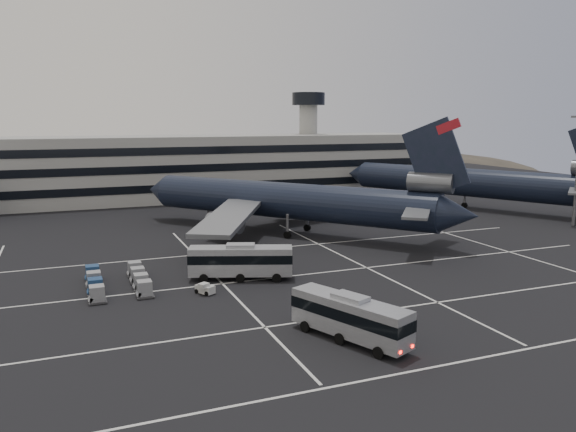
{
  "coord_description": "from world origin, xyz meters",
  "views": [
    {
      "loc": [
        -21.22,
        -53.62,
        17.86
      ],
      "look_at": [
        6.04,
        14.8,
        5.0
      ],
      "focal_mm": 35.0,
      "sensor_mm": 36.0,
      "label": 1
    }
  ],
  "objects_px": {
    "uld_cluster": "(117,281)",
    "bus_near": "(350,316)",
    "bus_far": "(241,260)",
    "trijet_main": "(289,201)"
  },
  "relations": [
    {
      "from": "bus_near",
      "to": "bus_far",
      "type": "bearing_deg",
      "value": 75.69
    },
    {
      "from": "trijet_main",
      "to": "uld_cluster",
      "type": "distance_m",
      "value": 34.36
    },
    {
      "from": "uld_cluster",
      "to": "bus_far",
      "type": "bearing_deg",
      "value": -7.08
    },
    {
      "from": "bus_far",
      "to": "uld_cluster",
      "type": "relative_size",
      "value": 1.14
    },
    {
      "from": "bus_near",
      "to": "bus_far",
      "type": "height_order",
      "value": "bus_far"
    },
    {
      "from": "bus_near",
      "to": "bus_far",
      "type": "xyz_separation_m",
      "value": [
        -3.06,
        20.17,
        0.12
      ]
    },
    {
      "from": "bus_near",
      "to": "trijet_main",
      "type": "bearing_deg",
      "value": 51.73
    },
    {
      "from": "bus_near",
      "to": "bus_far",
      "type": "relative_size",
      "value": 0.94
    },
    {
      "from": "bus_far",
      "to": "uld_cluster",
      "type": "xyz_separation_m",
      "value": [
        -13.2,
        1.64,
        -1.4
      ]
    },
    {
      "from": "uld_cluster",
      "to": "bus_near",
      "type": "bearing_deg",
      "value": -53.28
    }
  ]
}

